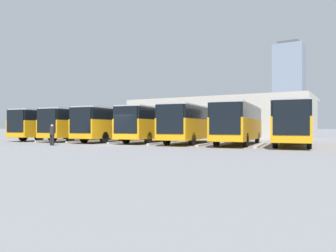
{
  "coord_description": "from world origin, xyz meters",
  "views": [
    {
      "loc": [
        -17.05,
        20.87,
        1.45
      ],
      "look_at": [
        -1.89,
        -5.4,
        1.57
      ],
      "focal_mm": 35.0,
      "sensor_mm": 36.0,
      "label": 1
    }
  ],
  "objects_px": {
    "bus_4": "(113,123)",
    "bus_5": "(82,124)",
    "bus_2": "(192,123)",
    "bus_1": "(239,123)",
    "bus_3": "(153,123)",
    "pedestrian": "(52,134)",
    "bus_6": "(54,124)",
    "bus_0": "(293,122)"
  },
  "relations": [
    {
      "from": "bus_3",
      "to": "bus_4",
      "type": "distance_m",
      "value": 4.33
    },
    {
      "from": "bus_6",
      "to": "pedestrian",
      "type": "bearing_deg",
      "value": 131.02
    },
    {
      "from": "bus_6",
      "to": "bus_3",
      "type": "bearing_deg",
      "value": 176.75
    },
    {
      "from": "bus_0",
      "to": "bus_4",
      "type": "bearing_deg",
      "value": -4.48
    },
    {
      "from": "bus_2",
      "to": "pedestrian",
      "type": "bearing_deg",
      "value": 38.07
    },
    {
      "from": "bus_3",
      "to": "bus_2",
      "type": "bearing_deg",
      "value": 170.15
    },
    {
      "from": "bus_3",
      "to": "bus_5",
      "type": "relative_size",
      "value": 1.0
    },
    {
      "from": "bus_0",
      "to": "bus_6",
      "type": "distance_m",
      "value": 25.59
    },
    {
      "from": "bus_2",
      "to": "bus_5",
      "type": "distance_m",
      "value": 12.8
    },
    {
      "from": "bus_6",
      "to": "bus_0",
      "type": "bearing_deg",
      "value": 174.93
    },
    {
      "from": "bus_0",
      "to": "bus_6",
      "type": "relative_size",
      "value": 1.0
    },
    {
      "from": "bus_4",
      "to": "bus_5",
      "type": "distance_m",
      "value": 4.26
    },
    {
      "from": "bus_1",
      "to": "bus_6",
      "type": "relative_size",
      "value": 1.0
    },
    {
      "from": "pedestrian",
      "to": "bus_6",
      "type": "bearing_deg",
      "value": -48.13
    },
    {
      "from": "bus_5",
      "to": "bus_3",
      "type": "bearing_deg",
      "value": 177.56
    },
    {
      "from": "bus_5",
      "to": "bus_1",
      "type": "bearing_deg",
      "value": 174.8
    },
    {
      "from": "bus_0",
      "to": "bus_6",
      "type": "xyz_separation_m",
      "value": [
        25.56,
        1.18,
        0.0
      ]
    },
    {
      "from": "bus_2",
      "to": "bus_4",
      "type": "bearing_deg",
      "value": -3.55
    },
    {
      "from": "bus_1",
      "to": "bus_3",
      "type": "distance_m",
      "value": 8.52
    },
    {
      "from": "bus_0",
      "to": "bus_3",
      "type": "relative_size",
      "value": 1.0
    },
    {
      "from": "bus_2",
      "to": "bus_0",
      "type": "bearing_deg",
      "value": 174.6
    },
    {
      "from": "bus_2",
      "to": "pedestrian",
      "type": "distance_m",
      "value": 11.92
    },
    {
      "from": "bus_4",
      "to": "bus_2",
      "type": "bearing_deg",
      "value": 176.45
    },
    {
      "from": "bus_2",
      "to": "bus_3",
      "type": "relative_size",
      "value": 1.0
    },
    {
      "from": "bus_4",
      "to": "bus_3",
      "type": "bearing_deg",
      "value": -177.35
    },
    {
      "from": "bus_3",
      "to": "bus_6",
      "type": "distance_m",
      "value": 12.82
    },
    {
      "from": "bus_3",
      "to": "pedestrian",
      "type": "height_order",
      "value": "bus_3"
    },
    {
      "from": "bus_1",
      "to": "bus_6",
      "type": "xyz_separation_m",
      "value": [
        21.3,
        0.96,
        0.0
      ]
    },
    {
      "from": "bus_2",
      "to": "bus_4",
      "type": "xyz_separation_m",
      "value": [
        8.52,
        0.62,
        0.0
      ]
    },
    {
      "from": "bus_2",
      "to": "bus_3",
      "type": "distance_m",
      "value": 4.26
    },
    {
      "from": "bus_2",
      "to": "bus_4",
      "type": "height_order",
      "value": "same"
    },
    {
      "from": "bus_3",
      "to": "pedestrian",
      "type": "distance_m",
      "value": 9.61
    },
    {
      "from": "pedestrian",
      "to": "bus_3",
      "type": "bearing_deg",
      "value": -121.77
    },
    {
      "from": "bus_2",
      "to": "pedestrian",
      "type": "height_order",
      "value": "bus_2"
    },
    {
      "from": "bus_2",
      "to": "bus_3",
      "type": "height_order",
      "value": "same"
    },
    {
      "from": "bus_5",
      "to": "pedestrian",
      "type": "height_order",
      "value": "bus_5"
    },
    {
      "from": "bus_6",
      "to": "bus_5",
      "type": "bearing_deg",
      "value": 175.12
    },
    {
      "from": "bus_3",
      "to": "bus_4",
      "type": "xyz_separation_m",
      "value": [
        4.26,
        0.78,
        0.0
      ]
    },
    {
      "from": "bus_2",
      "to": "bus_1",
      "type": "bearing_deg",
      "value": 173.9
    },
    {
      "from": "bus_1",
      "to": "pedestrian",
      "type": "height_order",
      "value": "bus_1"
    },
    {
      "from": "bus_4",
      "to": "pedestrian",
      "type": "xyz_separation_m",
      "value": [
        -0.23,
        7.9,
        -0.94
      ]
    },
    {
      "from": "bus_6",
      "to": "bus_4",
      "type": "bearing_deg",
      "value": 173.76
    }
  ]
}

